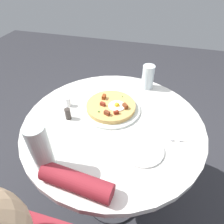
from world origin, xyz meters
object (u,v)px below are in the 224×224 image
at_px(water_glass, 148,77).
at_px(fork, 169,126).
at_px(pepper_shaker, 68,114).
at_px(water_bottle, 41,149).
at_px(knife, 177,126).
at_px(dining_table, 113,145).
at_px(pizza_plate, 111,109).
at_px(bread_plate, 142,149).
at_px(breakfast_pizza, 111,106).
at_px(salt_shaker, 68,102).

bearing_deg(water_glass, fork, 115.59).
bearing_deg(pepper_shaker, water_glass, -131.35).
bearing_deg(fork, pepper_shaker, -91.67).
bearing_deg(water_bottle, knife, -143.47).
relative_size(dining_table, pizza_plate, 2.89).
distance_m(bread_plate, water_bottle, 0.39).
xyz_separation_m(breakfast_pizza, water_bottle, (0.14, 0.39, 0.08)).
bearing_deg(bread_plate, pepper_shaker, -14.96).
bearing_deg(knife, salt_shaker, -101.66).
xyz_separation_m(pizza_plate, salt_shaker, (0.22, 0.03, 0.02)).
bearing_deg(water_glass, salt_shaker, 37.17).
bearing_deg(dining_table, pepper_shaker, 10.28).
distance_m(pizza_plate, pepper_shaker, 0.22).
distance_m(dining_table, fork, 0.32).
bearing_deg(knife, bread_plate, -48.00).
xyz_separation_m(dining_table, bread_plate, (-0.16, 0.14, 0.18)).
height_order(pizza_plate, water_glass, water_glass).
bearing_deg(knife, water_glass, -158.57).
relative_size(bread_plate, salt_shaker, 3.61).
height_order(dining_table, water_glass, water_glass).
bearing_deg(water_bottle, pepper_shaker, -81.86).
distance_m(pizza_plate, water_bottle, 0.43).
bearing_deg(knife, water_bottle, -63.29).
bearing_deg(breakfast_pizza, bread_plate, 131.40).
xyz_separation_m(salt_shaker, pepper_shaker, (-0.04, 0.09, 0.00)).
relative_size(salt_shaker, pepper_shaker, 0.85).
xyz_separation_m(water_bottle, pepper_shaker, (0.04, -0.28, -0.08)).
height_order(pizza_plate, knife, pizza_plate).
bearing_deg(bread_plate, breakfast_pizza, -48.60).
xyz_separation_m(bread_plate, salt_shaker, (0.42, -0.19, 0.02)).
height_order(salt_shaker, pepper_shaker, pepper_shaker).
bearing_deg(fork, water_glass, -164.23).
bearing_deg(dining_table, bread_plate, 139.14).
relative_size(pizza_plate, water_bottle, 1.40).
xyz_separation_m(pizza_plate, breakfast_pizza, (-0.00, 0.00, 0.02)).
height_order(breakfast_pizza, water_bottle, water_bottle).
distance_m(breakfast_pizza, salt_shaker, 0.23).
bearing_deg(fork, knife, 90.00).
bearing_deg(water_bottle, breakfast_pizza, -110.01).
distance_m(bread_plate, knife, 0.22).
height_order(breakfast_pizza, knife, breakfast_pizza).
height_order(knife, salt_shaker, salt_shaker).
height_order(dining_table, breakfast_pizza, breakfast_pizza).
xyz_separation_m(knife, pepper_shaker, (0.51, 0.07, 0.02)).
distance_m(dining_table, water_bottle, 0.46).
height_order(water_glass, salt_shaker, water_glass).
bearing_deg(knife, pepper_shaker, -91.55).
distance_m(bread_plate, salt_shaker, 0.46).
distance_m(fork, salt_shaker, 0.52).
relative_size(water_bottle, pepper_shaker, 3.66).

